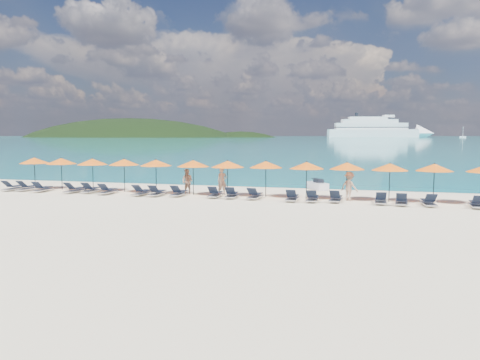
# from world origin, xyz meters

# --- Properties ---
(ground) EXTENTS (1400.00, 1400.00, 0.00)m
(ground) POSITION_xyz_m (0.00, 0.00, 0.00)
(ground) COLOR beige
(sea) EXTENTS (1600.00, 1300.00, 0.01)m
(sea) POSITION_xyz_m (0.00, 660.00, 0.01)
(sea) COLOR #1FA9B2
(sea) RESTS_ON ground
(headland_main) EXTENTS (374.00, 242.00, 126.50)m
(headland_main) POSITION_xyz_m (-300.00, 540.00, -38.00)
(headland_main) COLOR black
(headland_main) RESTS_ON ground
(headland_small) EXTENTS (162.00, 126.00, 85.50)m
(headland_small) POSITION_xyz_m (-150.00, 560.00, -35.00)
(headland_small) COLOR black
(headland_small) RESTS_ON ground
(cruise_ship) EXTENTS (138.01, 50.47, 38.01)m
(cruise_ship) POSITION_xyz_m (25.47, 613.96, 9.89)
(cruise_ship) COLOR white
(cruise_ship) RESTS_ON ground
(sailboat_near) EXTENTS (6.88, 2.29, 12.62)m
(sailboat_near) POSITION_xyz_m (113.15, 561.15, 1.29)
(sailboat_near) COLOR white
(sailboat_near) RESTS_ON ground
(jetski) EXTENTS (1.75, 2.19, 0.74)m
(jetski) POSITION_xyz_m (3.87, 9.67, 0.31)
(jetski) COLOR silver
(jetski) RESTS_ON ground
(beachgoer_a) EXTENTS (0.76, 0.68, 1.74)m
(beachgoer_a) POSITION_xyz_m (-1.78, 5.17, 0.87)
(beachgoer_a) COLOR tan
(beachgoer_a) RESTS_ON ground
(beachgoer_b) EXTENTS (0.87, 0.61, 1.64)m
(beachgoer_b) POSITION_xyz_m (-4.10, 4.95, 0.82)
(beachgoer_b) COLOR tan
(beachgoer_b) RESTS_ON ground
(beachgoer_c) EXTENTS (1.20, 1.00, 1.70)m
(beachgoer_c) POSITION_xyz_m (6.23, 4.48, 0.85)
(beachgoer_c) COLOR tan
(beachgoer_c) RESTS_ON ground
(umbrella_0) EXTENTS (2.10, 2.10, 2.28)m
(umbrella_0) POSITION_xyz_m (-15.75, 4.90, 2.02)
(umbrella_0) COLOR black
(umbrella_0) RESTS_ON ground
(umbrella_1) EXTENTS (2.10, 2.10, 2.28)m
(umbrella_1) POSITION_xyz_m (-13.43, 4.77, 2.02)
(umbrella_1) COLOR black
(umbrella_1) RESTS_ON ground
(umbrella_2) EXTENTS (2.10, 2.10, 2.28)m
(umbrella_2) POSITION_xyz_m (-10.88, 4.65, 2.02)
(umbrella_2) COLOR black
(umbrella_2) RESTS_ON ground
(umbrella_3) EXTENTS (2.10, 2.10, 2.28)m
(umbrella_3) POSITION_xyz_m (-8.61, 4.88, 2.02)
(umbrella_3) COLOR black
(umbrella_3) RESTS_ON ground
(umbrella_4) EXTENTS (2.10, 2.10, 2.28)m
(umbrella_4) POSITION_xyz_m (-6.18, 4.68, 2.02)
(umbrella_4) COLOR black
(umbrella_4) RESTS_ON ground
(umbrella_5) EXTENTS (2.10, 2.10, 2.28)m
(umbrella_5) POSITION_xyz_m (-3.55, 4.61, 2.02)
(umbrella_5) COLOR black
(umbrella_5) RESTS_ON ground
(umbrella_6) EXTENTS (2.10, 2.10, 2.28)m
(umbrella_6) POSITION_xyz_m (-1.25, 4.63, 2.02)
(umbrella_6) COLOR black
(umbrella_6) RESTS_ON ground
(umbrella_7) EXTENTS (2.10, 2.10, 2.28)m
(umbrella_7) POSITION_xyz_m (1.15, 4.88, 2.02)
(umbrella_7) COLOR black
(umbrella_7) RESTS_ON ground
(umbrella_8) EXTENTS (2.10, 2.10, 2.28)m
(umbrella_8) POSITION_xyz_m (3.70, 4.66, 2.02)
(umbrella_8) COLOR black
(umbrella_8) RESTS_ON ground
(umbrella_9) EXTENTS (2.10, 2.10, 2.28)m
(umbrella_9) POSITION_xyz_m (6.07, 4.85, 2.02)
(umbrella_9) COLOR black
(umbrella_9) RESTS_ON ground
(umbrella_10) EXTENTS (2.10, 2.10, 2.28)m
(umbrella_10) POSITION_xyz_m (8.47, 4.62, 2.02)
(umbrella_10) COLOR black
(umbrella_10) RESTS_ON ground
(umbrella_11) EXTENTS (2.10, 2.10, 2.28)m
(umbrella_11) POSITION_xyz_m (10.88, 4.82, 2.02)
(umbrella_11) COLOR black
(umbrella_11) RESTS_ON ground
(lounger_0) EXTENTS (0.67, 1.72, 0.66)m
(lounger_0) POSITION_xyz_m (-16.39, 3.43, 0.24)
(lounger_0) COLOR silver
(lounger_0) RESTS_ON ground
(lounger_1) EXTENTS (0.72, 1.73, 0.66)m
(lounger_1) POSITION_xyz_m (-15.35, 3.63, 0.24)
(lounger_1) COLOR silver
(lounger_1) RESTS_ON ground
(lounger_2) EXTENTS (0.69, 1.72, 0.66)m
(lounger_2) POSITION_xyz_m (-13.95, 3.36, 0.24)
(lounger_2) COLOR silver
(lounger_2) RESTS_ON ground
(lounger_3) EXTENTS (0.78, 1.75, 0.66)m
(lounger_3) POSITION_xyz_m (-11.54, 3.49, 0.24)
(lounger_3) COLOR silver
(lounger_3) RESTS_ON ground
(lounger_4) EXTENTS (0.66, 1.71, 0.66)m
(lounger_4) POSITION_xyz_m (-10.45, 3.71, 0.24)
(lounger_4) COLOR silver
(lounger_4) RESTS_ON ground
(lounger_5) EXTENTS (0.64, 1.71, 0.66)m
(lounger_5) POSITION_xyz_m (-9.06, 3.45, 0.24)
(lounger_5) COLOR silver
(lounger_5) RESTS_ON ground
(lounger_6) EXTENTS (0.76, 1.75, 0.66)m
(lounger_6) POSITION_xyz_m (-6.57, 3.39, 0.24)
(lounger_6) COLOR silver
(lounger_6) RESTS_ON ground
(lounger_7) EXTENTS (0.62, 1.70, 0.66)m
(lounger_7) POSITION_xyz_m (-5.53, 3.41, 0.24)
(lounger_7) COLOR silver
(lounger_7) RESTS_ON ground
(lounger_8) EXTENTS (0.67, 1.72, 0.66)m
(lounger_8) POSITION_xyz_m (-4.15, 3.66, 0.24)
(lounger_8) COLOR silver
(lounger_8) RESTS_ON ground
(lounger_9) EXTENTS (0.72, 1.73, 0.66)m
(lounger_9) POSITION_xyz_m (-1.79, 3.73, 0.24)
(lounger_9) COLOR silver
(lounger_9) RESTS_ON ground
(lounger_10) EXTENTS (0.78, 1.75, 0.66)m
(lounger_10) POSITION_xyz_m (-0.71, 3.71, 0.24)
(lounger_10) COLOR silver
(lounger_10) RESTS_ON ground
(lounger_11) EXTENTS (0.72, 1.74, 0.66)m
(lounger_11) POSITION_xyz_m (0.75, 3.66, 0.24)
(lounger_11) COLOR silver
(lounger_11) RESTS_ON ground
(lounger_12) EXTENTS (0.66, 1.71, 0.66)m
(lounger_12) POSITION_xyz_m (3.05, 3.36, 0.24)
(lounger_12) COLOR silver
(lounger_12) RESTS_ON ground
(lounger_13) EXTENTS (0.63, 1.70, 0.66)m
(lounger_13) POSITION_xyz_m (4.22, 3.42, 0.24)
(lounger_13) COLOR silver
(lounger_13) RESTS_ON ground
(lounger_14) EXTENTS (0.73, 1.74, 0.66)m
(lounger_14) POSITION_xyz_m (5.53, 3.66, 0.24)
(lounger_14) COLOR silver
(lounger_14) RESTS_ON ground
(lounger_15) EXTENTS (0.62, 1.70, 0.66)m
(lounger_15) POSITION_xyz_m (7.99, 3.53, 0.24)
(lounger_15) COLOR silver
(lounger_15) RESTS_ON ground
(lounger_16) EXTENTS (0.76, 1.74, 0.66)m
(lounger_16) POSITION_xyz_m (9.08, 3.38, 0.24)
(lounger_16) COLOR silver
(lounger_16) RESTS_ON ground
(lounger_17) EXTENTS (0.77, 1.75, 0.66)m
(lounger_17) POSITION_xyz_m (10.47, 3.43, 0.24)
(lounger_17) COLOR silver
(lounger_17) RESTS_ON ground
(lounger_18) EXTENTS (0.71, 1.73, 0.66)m
(lounger_18) POSITION_xyz_m (12.84, 3.39, 0.24)
(lounger_18) COLOR silver
(lounger_18) RESTS_ON ground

